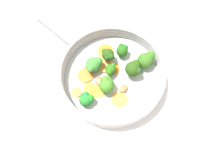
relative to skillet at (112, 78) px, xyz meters
name	(u,v)px	position (x,y,z in m)	size (l,w,h in m)	color
ground_plane	(112,78)	(0.00, 0.00, -0.01)	(4.00, 4.00, 0.00)	white
skillet	(112,78)	(0.00, 0.00, 0.00)	(0.29, 0.29, 0.01)	#B2B5B7
skillet_rim_wall	(112,73)	(0.00, 0.00, 0.03)	(0.30, 0.30, 0.04)	#B8B2B3
skillet_handle	(55,29)	(0.13, 0.20, 0.02)	(0.02, 0.02, 0.20)	#999B9E
skillet_rivet_left	(85,43)	(0.10, 0.10, 0.01)	(0.01, 0.01, 0.01)	#B3B9B3
skillet_rivet_right	(73,55)	(0.05, 0.13, 0.01)	(0.01, 0.01, 0.01)	#AEB1BB
carrot_slice_0	(86,75)	(-0.01, 0.08, 0.01)	(0.05, 0.05, 0.00)	orange
carrot_slice_1	(119,99)	(-0.07, -0.03, 0.01)	(0.05, 0.05, 0.00)	orange
carrot_slice_2	(104,65)	(0.03, 0.03, 0.01)	(0.05, 0.05, 0.01)	#F08E40
carrot_slice_3	(106,51)	(0.08, 0.03, 0.01)	(0.05, 0.05, 0.00)	orange
carrot_slice_4	(97,91)	(-0.05, 0.03, 0.01)	(0.04, 0.04, 0.00)	orange
carrot_slice_5	(77,92)	(-0.06, 0.09, 0.01)	(0.03, 0.03, 0.01)	orange
carrot_slice_6	(90,88)	(-0.05, 0.06, 0.01)	(0.04, 0.04, 0.01)	orange
carrot_slice_7	(112,68)	(0.03, 0.00, 0.01)	(0.04, 0.04, 0.01)	orange
broccoli_floret_0	(122,50)	(0.08, -0.02, 0.03)	(0.04, 0.03, 0.04)	#6E9755
broccoli_floret_1	(146,60)	(0.05, -0.09, 0.04)	(0.05, 0.05, 0.05)	#6F9844
broccoli_floret_2	(108,55)	(0.05, 0.02, 0.04)	(0.04, 0.04, 0.05)	#5F9445
broccoli_floret_3	(134,68)	(0.02, -0.06, 0.04)	(0.05, 0.05, 0.05)	#5F8C43
broccoli_floret_4	(107,84)	(-0.04, 0.01, 0.04)	(0.05, 0.04, 0.05)	#6FA45A
broccoli_floret_5	(93,65)	(0.02, 0.06, 0.03)	(0.05, 0.05, 0.05)	#8BA766
broccoli_floret_6	(111,69)	(0.01, 0.01, 0.03)	(0.04, 0.03, 0.04)	#6DA652
broccoli_floret_7	(86,99)	(-0.09, 0.06, 0.03)	(0.04, 0.04, 0.04)	#8CA96F
mushroom_piece_0	(99,81)	(-0.02, 0.03, 0.01)	(0.03, 0.02, 0.01)	#846346
mushroom_piece_1	(123,89)	(-0.04, -0.04, 0.01)	(0.03, 0.02, 0.01)	olive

